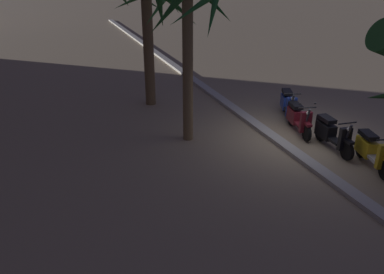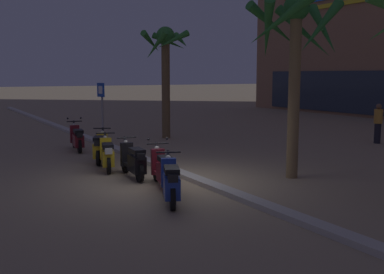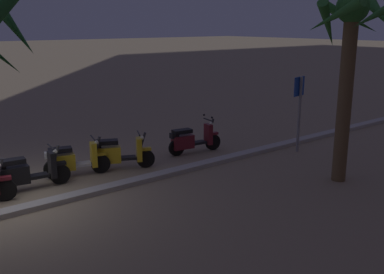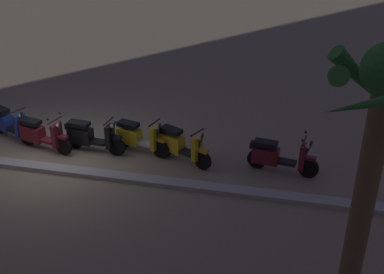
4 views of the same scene
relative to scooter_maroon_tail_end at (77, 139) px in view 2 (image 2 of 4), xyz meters
The scene contains 12 objects.
ground_plane 6.05m from the scooter_maroon_tail_end, ahead, with size 200.00×200.00×0.00m, color #9E896B.
curb_strip 6.14m from the scooter_maroon_tail_end, 11.87° to the left, with size 60.00×0.36×0.12m, color #BCB7AD.
scooter_maroon_tail_end is the anchor object (origin of this frame).
scooter_yellow_mid_front 2.60m from the scooter_maroon_tail_end, ahead, with size 1.65×0.92×1.04m.
scooter_yellow_far_back 3.88m from the scooter_maroon_tail_end, ahead, with size 1.73×0.75×1.04m.
scooter_black_mid_rear 5.17m from the scooter_maroon_tail_end, ahead, with size 1.84×0.57×1.04m.
scooter_maroon_gap_after_mid 6.57m from the scooter_maroon_tail_end, ahead, with size 1.78×0.73×1.17m.
scooter_blue_mid_centre 7.87m from the scooter_maroon_tail_end, ahead, with size 1.70×0.89×1.04m.
crossing_sign 3.57m from the scooter_maroon_tail_end, 145.54° to the left, with size 0.59×0.17×2.40m.
palm_tree_by_mall_entrance 5.57m from the scooter_maroon_tail_end, 108.93° to the left, with size 2.04×2.22×4.78m.
palm_tree_mid_walkway 8.71m from the scooter_maroon_tail_end, 27.50° to the left, with size 2.37×2.40×4.81m.
pedestrian_strolling_near_curb 11.80m from the scooter_maroon_tail_end, 69.18° to the left, with size 0.34×0.34×1.60m.
Camera 2 is at (10.51, -5.41, 2.76)m, focal length 43.44 mm.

